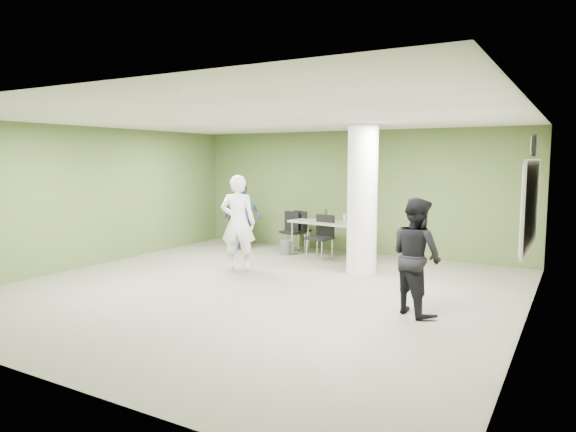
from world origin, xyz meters
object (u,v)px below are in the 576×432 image
Objects in this scene: woman_white at (238,223)px; folding_table at (327,224)px; man_black at (416,256)px; chair_back_left at (239,222)px; man_blue at (243,217)px.

folding_table is at bearing -135.77° from woman_white.
woman_white is at bearing 18.48° from man_black.
woman_white reaches higher than chair_back_left.
folding_table is 2.11m from man_blue.
folding_table is at bearing -12.94° from man_black.
man_black reaches higher than chair_back_left.
woman_white reaches higher than folding_table.
woman_white is at bearing -104.15° from folding_table.
man_black is at bearing 140.67° from man_blue.
folding_table reaches higher than chair_back_left.
man_black is 5.81m from man_blue.
folding_table is 1.75× the size of chair_back_left.
folding_table is 0.95× the size of woman_white.
man_black is (3.81, -1.12, -0.11)m from woman_white.
chair_back_left is 2.99m from woman_white.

